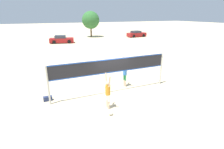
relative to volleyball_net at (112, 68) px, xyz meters
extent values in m
plane|color=#C6B28C|center=(0.00, 0.00, -1.71)|extent=(200.00, 200.00, 0.00)
cylinder|color=beige|center=(-3.96, 0.00, -0.54)|extent=(0.10, 0.10, 2.33)
cylinder|color=beige|center=(3.96, 0.00, -0.54)|extent=(0.10, 0.10, 2.33)
cube|color=black|center=(0.00, 0.00, 0.16)|extent=(7.82, 0.02, 0.92)
cube|color=#1E4CB2|center=(0.00, 0.00, 0.59)|extent=(7.82, 0.03, 0.06)
cube|color=#1E4CB2|center=(0.00, 0.00, -0.27)|extent=(7.82, 0.03, 0.06)
cylinder|color=beige|center=(-1.04, -1.88, -1.48)|extent=(0.11, 0.11, 0.45)
cylinder|color=white|center=(-1.04, -1.88, -1.08)|extent=(0.12, 0.12, 0.37)
cylinder|color=beige|center=(-1.04, -1.68, -1.48)|extent=(0.11, 0.11, 0.45)
cylinder|color=white|center=(-1.04, -1.68, -1.08)|extent=(0.12, 0.12, 0.37)
cylinder|color=orange|center=(-1.04, -1.78, -0.60)|extent=(0.28, 0.28, 0.58)
sphere|color=beige|center=(-1.04, -1.78, -0.20)|extent=(0.22, 0.22, 0.22)
cylinder|color=beige|center=(-1.04, -2.02, -0.03)|extent=(0.08, 0.21, 0.65)
cylinder|color=beige|center=(-1.04, -1.55, -0.03)|extent=(0.08, 0.21, 0.65)
cylinder|color=beige|center=(1.29, 0.73, -1.47)|extent=(0.11, 0.11, 0.48)
cylinder|color=#267F3F|center=(1.29, 0.73, -1.03)|extent=(0.12, 0.12, 0.40)
cylinder|color=beige|center=(1.29, 0.53, -1.47)|extent=(0.11, 0.11, 0.48)
cylinder|color=#267F3F|center=(1.29, 0.53, -1.03)|extent=(0.12, 0.12, 0.40)
cylinder|color=#3372BF|center=(1.29, 0.63, -0.52)|extent=(0.28, 0.28, 0.62)
sphere|color=beige|center=(1.29, 0.63, -0.09)|extent=(0.24, 0.24, 0.24)
cylinder|color=beige|center=(1.29, 0.87, 0.10)|extent=(0.08, 0.22, 0.70)
cylinder|color=beige|center=(1.29, 0.39, 0.10)|extent=(0.08, 0.22, 0.70)
sphere|color=silver|center=(-1.19, -2.51, -1.59)|extent=(0.23, 0.23, 0.23)
cube|color=navy|center=(-4.05, 0.51, -1.57)|extent=(0.52, 0.24, 0.28)
cube|color=maroon|center=(0.26, 23.15, -1.19)|extent=(4.48, 2.59, 0.77)
cube|color=#2D333D|center=(0.06, 23.19, -0.56)|extent=(2.19, 1.97, 0.49)
cylinder|color=black|center=(1.72, 23.68, -1.39)|extent=(0.67, 0.35, 0.64)
cylinder|color=black|center=(1.37, 22.06, -1.39)|extent=(0.67, 0.35, 0.64)
cylinder|color=black|center=(-0.84, 24.23, -1.39)|extent=(0.67, 0.35, 0.64)
cylinder|color=black|center=(-1.19, 22.61, -1.39)|extent=(0.67, 0.35, 0.64)
cube|color=maroon|center=(17.41, 25.36, -1.17)|extent=(4.44, 2.01, 0.82)
cube|color=#2D333D|center=(17.20, 25.34, -0.54)|extent=(2.04, 1.74, 0.45)
cylinder|color=black|center=(18.72, 26.27, -1.39)|extent=(0.65, 0.25, 0.64)
cylinder|color=black|center=(18.81, 24.58, -1.39)|extent=(0.65, 0.25, 0.64)
cylinder|color=black|center=(16.02, 26.13, -1.39)|extent=(0.65, 0.25, 0.64)
cylinder|color=black|center=(16.11, 24.44, -1.39)|extent=(0.65, 0.25, 0.64)
cylinder|color=brown|center=(7.92, 29.75, -0.38)|extent=(0.35, 0.35, 2.66)
sphere|color=#2D662D|center=(7.92, 29.75, 2.03)|extent=(3.90, 3.90, 3.90)
camera|label=1|loc=(-4.34, -9.81, 3.29)|focal=28.00mm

